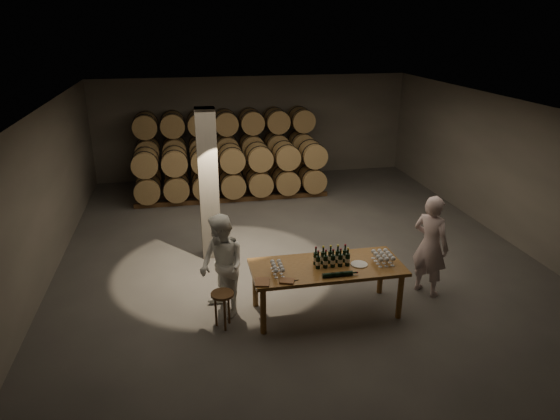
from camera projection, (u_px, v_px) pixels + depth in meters
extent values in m
plane|color=#4E4B49|center=(294.00, 251.00, 11.10)|extent=(12.00, 12.00, 0.00)
plane|color=#605E59|center=(296.00, 106.00, 9.96)|extent=(12.00, 12.00, 0.00)
plane|color=#605B52|center=(253.00, 127.00, 16.03)|extent=(10.00, 0.00, 10.00)
plane|color=#605B52|center=(427.00, 360.00, 5.03)|extent=(10.00, 0.00, 10.00)
plane|color=#605B52|center=(42.00, 198.00, 9.62)|extent=(0.00, 12.00, 12.00)
plane|color=#605B52|center=(507.00, 170.00, 11.45)|extent=(0.00, 12.00, 12.00)
cube|color=slate|center=(209.00, 185.00, 10.39)|extent=(0.40, 0.40, 3.20)
cylinder|color=brown|center=(263.00, 311.00, 8.05)|extent=(0.10, 0.10, 0.84)
cylinder|color=brown|center=(400.00, 296.00, 8.48)|extent=(0.10, 0.10, 0.84)
cylinder|color=brown|center=(255.00, 285.00, 8.84)|extent=(0.10, 0.10, 0.84)
cylinder|color=brown|center=(381.00, 273.00, 9.27)|extent=(0.10, 0.10, 0.84)
cube|color=brown|center=(327.00, 267.00, 8.50)|extent=(2.60, 1.10, 0.06)
cube|color=brown|center=(229.00, 185.00, 15.39)|extent=(5.48, 0.10, 0.12)
cube|color=brown|center=(227.00, 179.00, 15.94)|extent=(5.48, 0.10, 0.12)
cylinder|color=#9C7646|center=(150.00, 174.00, 15.10)|extent=(0.70, 0.95, 0.70)
cylinder|color=black|center=(150.00, 176.00, 14.86)|extent=(0.73, 0.04, 0.73)
cylinder|color=black|center=(150.00, 171.00, 15.33)|extent=(0.73, 0.04, 0.73)
cylinder|color=#9C7646|center=(176.00, 172.00, 15.24)|extent=(0.70, 0.95, 0.70)
cylinder|color=black|center=(176.00, 175.00, 15.00)|extent=(0.73, 0.04, 0.73)
cylinder|color=black|center=(176.00, 170.00, 15.48)|extent=(0.73, 0.04, 0.73)
cylinder|color=#9C7646|center=(202.00, 171.00, 15.38)|extent=(0.70, 0.95, 0.70)
cylinder|color=black|center=(202.00, 173.00, 15.14)|extent=(0.73, 0.04, 0.73)
cylinder|color=black|center=(202.00, 168.00, 15.62)|extent=(0.73, 0.04, 0.73)
cylinder|color=#9C7646|center=(227.00, 169.00, 15.52)|extent=(0.70, 0.95, 0.70)
cylinder|color=black|center=(228.00, 172.00, 15.29)|extent=(0.73, 0.04, 0.73)
cylinder|color=black|center=(226.00, 167.00, 15.76)|extent=(0.73, 0.04, 0.73)
cylinder|color=#9C7646|center=(252.00, 168.00, 15.67)|extent=(0.70, 0.95, 0.70)
cylinder|color=black|center=(253.00, 170.00, 15.43)|extent=(0.73, 0.04, 0.73)
cylinder|color=black|center=(251.00, 166.00, 15.90)|extent=(0.73, 0.04, 0.73)
cylinder|color=#9C7646|center=(276.00, 167.00, 15.81)|extent=(0.70, 0.95, 0.70)
cylinder|color=black|center=(278.00, 169.00, 15.57)|extent=(0.73, 0.04, 0.73)
cylinder|color=black|center=(275.00, 165.00, 16.05)|extent=(0.73, 0.04, 0.73)
cylinder|color=#9C7646|center=(300.00, 165.00, 15.95)|extent=(0.70, 0.95, 0.70)
cylinder|color=black|center=(302.00, 168.00, 15.71)|extent=(0.73, 0.04, 0.73)
cylinder|color=black|center=(298.00, 163.00, 16.19)|extent=(0.73, 0.04, 0.73)
cylinder|color=#9C7646|center=(148.00, 150.00, 14.83)|extent=(0.70, 0.95, 0.70)
cylinder|color=black|center=(147.00, 152.00, 14.59)|extent=(0.73, 0.04, 0.73)
cylinder|color=black|center=(148.00, 148.00, 15.07)|extent=(0.73, 0.04, 0.73)
cylinder|color=#9C7646|center=(174.00, 148.00, 14.98)|extent=(0.70, 0.95, 0.70)
cylinder|color=black|center=(174.00, 151.00, 14.74)|extent=(0.73, 0.04, 0.73)
cylinder|color=black|center=(174.00, 146.00, 15.21)|extent=(0.73, 0.04, 0.73)
cylinder|color=#9C7646|center=(201.00, 147.00, 15.12)|extent=(0.70, 0.95, 0.70)
cylinder|color=black|center=(201.00, 149.00, 14.88)|extent=(0.73, 0.04, 0.73)
cylinder|color=black|center=(200.00, 145.00, 15.36)|extent=(0.73, 0.04, 0.73)
cylinder|color=#9C7646|center=(226.00, 146.00, 15.26)|extent=(0.70, 0.95, 0.70)
cylinder|color=black|center=(227.00, 148.00, 15.02)|extent=(0.73, 0.04, 0.73)
cylinder|color=black|center=(226.00, 144.00, 15.50)|extent=(0.73, 0.04, 0.73)
cylinder|color=#9C7646|center=(252.00, 145.00, 15.40)|extent=(0.70, 0.95, 0.70)
cylinder|color=black|center=(253.00, 147.00, 15.16)|extent=(0.73, 0.04, 0.73)
cylinder|color=black|center=(250.00, 143.00, 15.64)|extent=(0.73, 0.04, 0.73)
cylinder|color=#9C7646|center=(276.00, 144.00, 15.55)|extent=(0.70, 0.95, 0.70)
cylinder|color=black|center=(278.00, 146.00, 15.31)|extent=(0.73, 0.04, 0.73)
cylinder|color=black|center=(275.00, 142.00, 15.78)|extent=(0.73, 0.04, 0.73)
cylinder|color=#9C7646|center=(301.00, 143.00, 15.69)|extent=(0.70, 0.95, 0.70)
cylinder|color=black|center=(303.00, 145.00, 15.45)|extent=(0.73, 0.04, 0.73)
cylinder|color=black|center=(299.00, 141.00, 15.93)|extent=(0.73, 0.04, 0.73)
cylinder|color=#9C7646|center=(145.00, 125.00, 14.57)|extent=(0.70, 0.95, 0.70)
cylinder|color=black|center=(145.00, 127.00, 14.33)|extent=(0.73, 0.04, 0.73)
cylinder|color=black|center=(146.00, 123.00, 14.81)|extent=(0.73, 0.04, 0.73)
cylinder|color=#9C7646|center=(173.00, 124.00, 14.71)|extent=(0.70, 0.95, 0.70)
cylinder|color=black|center=(173.00, 126.00, 14.47)|extent=(0.73, 0.04, 0.73)
cylinder|color=black|center=(173.00, 122.00, 14.95)|extent=(0.73, 0.04, 0.73)
cylinder|color=#9C7646|center=(199.00, 123.00, 14.85)|extent=(0.70, 0.95, 0.70)
cylinder|color=black|center=(200.00, 125.00, 14.62)|extent=(0.73, 0.04, 0.73)
cylinder|color=black|center=(199.00, 121.00, 15.09)|extent=(0.73, 0.04, 0.73)
cylinder|color=#9C7646|center=(225.00, 122.00, 15.00)|extent=(0.70, 0.95, 0.70)
cylinder|color=black|center=(226.00, 124.00, 14.76)|extent=(0.73, 0.04, 0.73)
cylinder|color=black|center=(225.00, 120.00, 15.24)|extent=(0.73, 0.04, 0.73)
cylinder|color=#9C7646|center=(251.00, 121.00, 15.14)|extent=(0.70, 0.95, 0.70)
cylinder|color=black|center=(252.00, 123.00, 14.90)|extent=(0.73, 0.04, 0.73)
cylinder|color=black|center=(250.00, 120.00, 15.38)|extent=(0.73, 0.04, 0.73)
cylinder|color=#9C7646|center=(276.00, 120.00, 15.28)|extent=(0.70, 0.95, 0.70)
cylinder|color=black|center=(278.00, 122.00, 15.04)|extent=(0.73, 0.04, 0.73)
cylinder|color=black|center=(275.00, 119.00, 15.52)|extent=(0.73, 0.04, 0.73)
cylinder|color=#9C7646|center=(301.00, 119.00, 15.43)|extent=(0.70, 0.95, 0.70)
cylinder|color=black|center=(303.00, 121.00, 15.19)|extent=(0.73, 0.04, 0.73)
cylinder|color=black|center=(299.00, 118.00, 15.66)|extent=(0.73, 0.04, 0.73)
cube|color=brown|center=(234.00, 200.00, 14.11)|extent=(5.48, 0.10, 0.12)
cube|color=brown|center=(231.00, 193.00, 14.66)|extent=(5.48, 0.10, 0.12)
cylinder|color=#9C7646|center=(148.00, 188.00, 13.81)|extent=(0.70, 0.95, 0.70)
cylinder|color=black|center=(147.00, 191.00, 13.57)|extent=(0.73, 0.04, 0.73)
cylinder|color=black|center=(148.00, 185.00, 14.05)|extent=(0.73, 0.04, 0.73)
cylinder|color=#9C7646|center=(176.00, 186.00, 13.96)|extent=(0.70, 0.95, 0.70)
cylinder|color=black|center=(177.00, 189.00, 13.72)|extent=(0.73, 0.04, 0.73)
cylinder|color=black|center=(176.00, 183.00, 14.19)|extent=(0.73, 0.04, 0.73)
cylinder|color=#9C7646|center=(205.00, 184.00, 14.10)|extent=(0.70, 0.95, 0.70)
cylinder|color=black|center=(205.00, 187.00, 13.86)|extent=(0.73, 0.04, 0.73)
cylinder|color=black|center=(204.00, 182.00, 14.34)|extent=(0.73, 0.04, 0.73)
cylinder|color=#9C7646|center=(232.00, 183.00, 14.24)|extent=(0.70, 0.95, 0.70)
cylinder|color=black|center=(233.00, 186.00, 14.00)|extent=(0.73, 0.04, 0.73)
cylinder|color=black|center=(231.00, 180.00, 14.48)|extent=(0.73, 0.04, 0.73)
cylinder|color=#9C7646|center=(259.00, 181.00, 14.38)|extent=(0.70, 0.95, 0.70)
cylinder|color=black|center=(260.00, 184.00, 14.14)|extent=(0.73, 0.04, 0.73)
cylinder|color=black|center=(258.00, 179.00, 14.62)|extent=(0.73, 0.04, 0.73)
cylinder|color=#9C7646|center=(285.00, 180.00, 14.53)|extent=(0.70, 0.95, 0.70)
cylinder|color=black|center=(287.00, 182.00, 14.29)|extent=(0.73, 0.04, 0.73)
cylinder|color=black|center=(284.00, 177.00, 14.76)|extent=(0.73, 0.04, 0.73)
cylinder|color=#9C7646|center=(311.00, 178.00, 14.67)|extent=(0.70, 0.95, 0.70)
cylinder|color=black|center=(314.00, 181.00, 14.43)|extent=(0.73, 0.04, 0.73)
cylinder|color=black|center=(309.00, 176.00, 14.91)|extent=(0.73, 0.04, 0.73)
cylinder|color=#9C7646|center=(145.00, 162.00, 13.55)|extent=(0.70, 0.95, 0.70)
cylinder|color=black|center=(145.00, 164.00, 13.31)|extent=(0.73, 0.04, 0.73)
cylinder|color=black|center=(146.00, 160.00, 13.79)|extent=(0.73, 0.04, 0.73)
cylinder|color=#9C7646|center=(174.00, 160.00, 13.69)|extent=(0.70, 0.95, 0.70)
cylinder|color=black|center=(175.00, 163.00, 13.45)|extent=(0.73, 0.04, 0.73)
cylinder|color=black|center=(174.00, 158.00, 13.93)|extent=(0.73, 0.04, 0.73)
cylinder|color=#9C7646|center=(203.00, 159.00, 13.83)|extent=(0.70, 0.95, 0.70)
cylinder|color=black|center=(204.00, 161.00, 13.60)|extent=(0.73, 0.04, 0.73)
cylinder|color=black|center=(203.00, 157.00, 14.07)|extent=(0.73, 0.04, 0.73)
cylinder|color=#9C7646|center=(231.00, 158.00, 13.98)|extent=(0.70, 0.95, 0.70)
cylinder|color=black|center=(232.00, 160.00, 13.74)|extent=(0.73, 0.04, 0.73)
cylinder|color=black|center=(230.00, 155.00, 14.22)|extent=(0.73, 0.04, 0.73)
cylinder|color=#9C7646|center=(259.00, 156.00, 14.12)|extent=(0.70, 0.95, 0.70)
cylinder|color=black|center=(260.00, 159.00, 13.88)|extent=(0.73, 0.04, 0.73)
cylinder|color=black|center=(257.00, 154.00, 14.36)|extent=(0.73, 0.04, 0.73)
cylinder|color=#9C7646|center=(286.00, 155.00, 14.26)|extent=(0.70, 0.95, 0.70)
cylinder|color=black|center=(287.00, 157.00, 14.02)|extent=(0.73, 0.04, 0.73)
cylinder|color=black|center=(284.00, 153.00, 14.50)|extent=(0.73, 0.04, 0.73)
cylinder|color=#9C7646|center=(312.00, 154.00, 14.41)|extent=(0.70, 0.95, 0.70)
cylinder|color=black|center=(314.00, 156.00, 14.17)|extent=(0.73, 0.04, 0.73)
cylinder|color=black|center=(310.00, 151.00, 14.64)|extent=(0.73, 0.04, 0.73)
cylinder|color=black|center=(318.00, 262.00, 8.36)|extent=(0.08, 0.08, 0.22)
cylinder|color=silver|center=(318.00, 263.00, 8.36)|extent=(0.08, 0.08, 0.07)
cylinder|color=black|center=(318.00, 254.00, 8.30)|extent=(0.03, 0.03, 0.09)
cylinder|color=gold|center=(318.00, 251.00, 8.29)|extent=(0.03, 0.03, 0.03)
cylinder|color=black|center=(316.00, 258.00, 8.50)|extent=(0.08, 0.08, 0.22)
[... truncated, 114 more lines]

